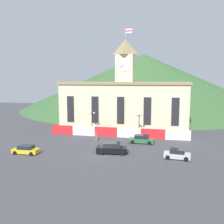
{
  "coord_description": "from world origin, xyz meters",
  "views": [
    {
      "loc": [
        9.68,
        -36.87,
        11.88
      ],
      "look_at": [
        0.0,
        8.09,
        5.97
      ],
      "focal_mm": 40.0,
      "sensor_mm": 36.0,
      "label": 1
    }
  ],
  "objects_px": {
    "street_lamp_right": "(139,120)",
    "car_silver_hatch": "(177,154)",
    "pedestrian": "(96,136)",
    "street_lamp_left": "(92,118)",
    "car_green_wagon": "(142,139)",
    "car_black_suv": "(112,148)",
    "car_yellow_coupe": "(26,150)"
  },
  "relations": [
    {
      "from": "street_lamp_right",
      "to": "car_silver_hatch",
      "type": "height_order",
      "value": "street_lamp_right"
    },
    {
      "from": "car_silver_hatch",
      "to": "pedestrian",
      "type": "distance_m",
      "value": 17.23
    },
    {
      "from": "street_lamp_left",
      "to": "car_silver_hatch",
      "type": "distance_m",
      "value": 21.99
    },
    {
      "from": "car_silver_hatch",
      "to": "car_green_wagon",
      "type": "bearing_deg",
      "value": 132.72
    },
    {
      "from": "car_black_suv",
      "to": "pedestrian",
      "type": "distance_m",
      "value": 9.01
    },
    {
      "from": "car_yellow_coupe",
      "to": "car_black_suv",
      "type": "bearing_deg",
      "value": -168.0
    },
    {
      "from": "car_yellow_coupe",
      "to": "street_lamp_left",
      "type": "bearing_deg",
      "value": -113.53
    },
    {
      "from": "street_lamp_right",
      "to": "car_black_suv",
      "type": "distance_m",
      "value": 13.14
    },
    {
      "from": "pedestrian",
      "to": "car_yellow_coupe",
      "type": "bearing_deg",
      "value": 179.9
    },
    {
      "from": "car_yellow_coupe",
      "to": "car_green_wagon",
      "type": "height_order",
      "value": "car_green_wagon"
    },
    {
      "from": "car_silver_hatch",
      "to": "pedestrian",
      "type": "height_order",
      "value": "pedestrian"
    },
    {
      "from": "pedestrian",
      "to": "car_silver_hatch",
      "type": "bearing_deg",
      "value": -79.22
    },
    {
      "from": "street_lamp_left",
      "to": "car_yellow_coupe",
      "type": "height_order",
      "value": "street_lamp_left"
    },
    {
      "from": "car_yellow_coupe",
      "to": "pedestrian",
      "type": "relative_size",
      "value": 2.3
    },
    {
      "from": "car_yellow_coupe",
      "to": "car_black_suv",
      "type": "height_order",
      "value": "car_black_suv"
    },
    {
      "from": "car_black_suv",
      "to": "car_green_wagon",
      "type": "xyz_separation_m",
      "value": [
        4.1,
        7.67,
        -0.11
      ]
    },
    {
      "from": "street_lamp_left",
      "to": "street_lamp_right",
      "type": "xyz_separation_m",
      "value": [
        10.17,
        0.0,
        -0.07
      ]
    },
    {
      "from": "car_yellow_coupe",
      "to": "car_black_suv",
      "type": "relative_size",
      "value": 0.83
    },
    {
      "from": "car_black_suv",
      "to": "pedestrian",
      "type": "xyz_separation_m",
      "value": [
        -4.8,
        7.62,
        0.17
      ]
    },
    {
      "from": "car_green_wagon",
      "to": "car_silver_hatch",
      "type": "bearing_deg",
      "value": 128.85
    },
    {
      "from": "street_lamp_right",
      "to": "pedestrian",
      "type": "distance_m",
      "value": 9.62
    },
    {
      "from": "car_silver_hatch",
      "to": "car_yellow_coupe",
      "type": "relative_size",
      "value": 0.96
    },
    {
      "from": "car_silver_hatch",
      "to": "pedestrian",
      "type": "xyz_separation_m",
      "value": [
        -15.1,
        8.3,
        0.31
      ]
    },
    {
      "from": "street_lamp_left",
      "to": "car_silver_hatch",
      "type": "xyz_separation_m",
      "value": [
        17.37,
        -13.15,
        -2.97
      ]
    },
    {
      "from": "street_lamp_right",
      "to": "pedestrian",
      "type": "xyz_separation_m",
      "value": [
        -7.9,
        -4.85,
        -2.59
      ]
    },
    {
      "from": "car_silver_hatch",
      "to": "car_black_suv",
      "type": "distance_m",
      "value": 10.32
    },
    {
      "from": "street_lamp_right",
      "to": "car_yellow_coupe",
      "type": "bearing_deg",
      "value": -137.18
    },
    {
      "from": "car_black_suv",
      "to": "car_green_wagon",
      "type": "relative_size",
      "value": 1.09
    },
    {
      "from": "street_lamp_left",
      "to": "car_yellow_coupe",
      "type": "bearing_deg",
      "value": -112.94
    },
    {
      "from": "car_green_wagon",
      "to": "pedestrian",
      "type": "xyz_separation_m",
      "value": [
        -8.9,
        -0.06,
        0.28
      ]
    },
    {
      "from": "car_green_wagon",
      "to": "car_yellow_coupe",
      "type": "bearing_deg",
      "value": 33.41
    },
    {
      "from": "car_yellow_coupe",
      "to": "pedestrian",
      "type": "xyz_separation_m",
      "value": [
        8.84,
        10.66,
        0.38
      ]
    }
  ]
}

